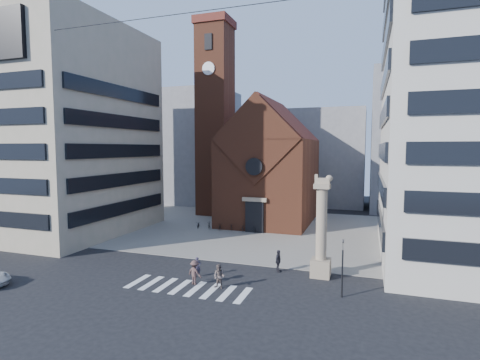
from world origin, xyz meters
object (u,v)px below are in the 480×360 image
Objects in this scene: traffic_light at (342,267)px; scooter_0 at (198,225)px; pedestrian_2 at (278,261)px; pedestrian_1 at (219,277)px; lion_column at (321,236)px; pedestrian_0 at (197,267)px.

traffic_light is 26.97m from scooter_0.
traffic_light is at bearing -119.24° from pedestrian_2.
pedestrian_2 is at bearing 67.17° from pedestrian_1.
lion_column reaches higher than traffic_light.
lion_column is at bearing 46.82° from pedestrian_1.
lion_column is 2.02× the size of traffic_light.
pedestrian_1 is 22.20m from scooter_0.
pedestrian_2 is at bearing 180.00° from lion_column.
lion_column is at bearing 116.46° from traffic_light.
lion_column reaches higher than pedestrian_0.
pedestrian_0 is at bearing -160.85° from lion_column.
pedestrian_2 reaches higher than pedestrian_0.
lion_column is at bearing -84.01° from pedestrian_2.
scooter_0 is at bearing 51.59° from pedestrian_2.
traffic_light is at bearing 18.26° from pedestrian_1.
traffic_light is at bearing -45.62° from pedestrian_0.
lion_column is 4.59× the size of pedestrian_1.
pedestrian_2 reaches higher than scooter_0.
pedestrian_0 is at bearing -85.29° from scooter_0.
scooter_0 is at bearing 72.22° from pedestrian_0.
pedestrian_0 is at bearing 124.96° from pedestrian_2.
pedestrian_0 is 1.02× the size of scooter_0.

